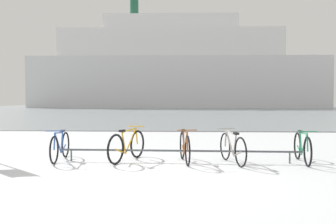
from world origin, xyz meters
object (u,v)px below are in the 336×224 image
bicycle_2 (185,147)px  bicycle_1 (127,146)px  bicycle_3 (232,148)px  bicycle_0 (60,146)px  ferry_ship (175,70)px  bicycle_4 (302,148)px

bicycle_2 → bicycle_1: bearing=174.7°
bicycle_1 → bicycle_3: bearing=-4.4°
bicycle_1 → bicycle_3: 2.59m
bicycle_2 → bicycle_0: bearing=177.9°
bicycle_2 → ferry_ship: 58.37m
bicycle_4 → ferry_ship: bearing=94.7°
bicycle_1 → bicycle_2: bearing=-5.3°
bicycle_0 → bicycle_2: 3.14m
bicycle_0 → ferry_ship: bearing=88.8°
bicycle_2 → bicycle_4: 2.86m
bicycle_2 → ferry_ship: ferry_ship is taller
bicycle_0 → bicycle_4: 5.99m
bicycle_4 → bicycle_2: bearing=-177.8°
ferry_ship → bicycle_3: bearing=-87.0°
bicycle_0 → bicycle_3: bicycle_3 is taller
bicycle_0 → bicycle_2: (3.14, -0.12, 0.02)m
bicycle_2 → bicycle_4: bicycle_2 is taller
bicycle_0 → bicycle_1: bearing=0.6°
bicycle_3 → ferry_ship: size_ratio=0.03×
bicycle_1 → bicycle_4: 4.30m
ferry_ship → bicycle_4: bearing=-85.3°
bicycle_0 → ferry_ship: size_ratio=0.03×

